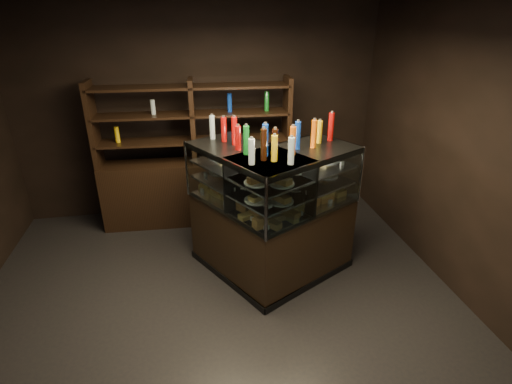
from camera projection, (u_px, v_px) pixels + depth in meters
ground at (223, 316)px, 3.99m from camera, size 5.00×5.00×0.00m
room_shell at (214, 127)px, 3.17m from camera, size 5.02×5.02×3.01m
display_case at (270, 235)px, 4.43m from camera, size 1.88×1.53×1.49m
food_display at (271, 186)px, 4.17m from camera, size 1.47×1.17×0.46m
bottles_top at (272, 138)px, 3.96m from camera, size 1.30×1.03×0.30m
potted_conifer at (255, 226)px, 4.70m from camera, size 0.38×0.38×0.81m
back_shelving at (197, 182)px, 5.54m from camera, size 2.58×0.54×2.00m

